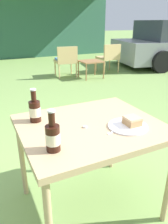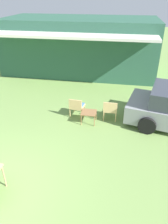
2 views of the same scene
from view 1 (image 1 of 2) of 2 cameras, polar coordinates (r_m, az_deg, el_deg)
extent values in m
plane|color=#7A9E51|center=(1.88, 1.44, -23.12)|extent=(60.00, 60.00, 0.00)
cylinder|color=black|center=(8.28, 12.32, 14.86)|extent=(0.64, 0.32, 0.61)
cylinder|color=black|center=(6.61, 19.72, 12.23)|extent=(0.64, 0.32, 0.61)
cylinder|color=tan|center=(6.14, -3.36, 11.62)|extent=(0.04, 0.04, 0.36)
cylinder|color=tan|center=(6.04, -7.55, 11.27)|extent=(0.04, 0.04, 0.36)
cylinder|color=tan|center=(5.70, -2.00, 10.78)|extent=(0.04, 0.04, 0.36)
cylinder|color=tan|center=(5.58, -6.48, 10.40)|extent=(0.04, 0.04, 0.36)
cube|color=tan|center=(5.82, -4.92, 13.09)|extent=(0.56, 0.58, 0.06)
cube|color=tan|center=(5.56, -4.34, 14.83)|extent=(0.51, 0.11, 0.36)
cube|color=#4C7FB7|center=(5.81, -4.94, 13.62)|extent=(0.50, 0.50, 0.05)
cylinder|color=tan|center=(6.74, 6.70, 12.48)|extent=(0.04, 0.04, 0.36)
cylinder|color=tan|center=(6.52, 3.24, 12.25)|extent=(0.04, 0.04, 0.36)
cylinder|color=tan|center=(6.35, 8.98, 11.75)|extent=(0.04, 0.04, 0.36)
cylinder|color=tan|center=(6.11, 5.39, 11.50)|extent=(0.04, 0.04, 0.36)
cube|color=tan|center=(6.39, 6.16, 13.88)|extent=(0.51, 0.53, 0.06)
cube|color=tan|center=(6.16, 7.43, 15.46)|extent=(0.51, 0.06, 0.36)
cube|color=#996B42|center=(5.63, 1.82, 13.09)|extent=(0.54, 0.51, 0.03)
cylinder|color=#996B42|center=(5.37, 0.58, 10.26)|extent=(0.03, 0.03, 0.40)
cylinder|color=#996B42|center=(5.60, 5.15, 10.69)|extent=(0.03, 0.03, 0.40)
cylinder|color=#996B42|center=(5.77, -1.47, 11.13)|extent=(0.03, 0.03, 0.40)
cylinder|color=#996B42|center=(5.98, 2.88, 11.53)|extent=(0.03, 0.03, 0.40)
cube|color=tan|center=(1.47, 1.71, -3.87)|extent=(0.92, 0.79, 0.04)
cylinder|color=tan|center=(1.83, -15.86, -11.86)|extent=(0.04, 0.04, 0.67)
cylinder|color=tan|center=(2.10, 7.39, -6.44)|extent=(0.04, 0.04, 0.67)
cylinder|color=white|center=(1.45, 11.37, -3.65)|extent=(0.26, 0.26, 0.01)
cube|color=tan|center=(1.46, 12.46, -2.48)|extent=(0.09, 0.10, 0.04)
cube|color=tan|center=(1.44, 12.55, -1.51)|extent=(0.09, 0.10, 0.01)
cylinder|color=black|center=(1.51, -12.69, 0.12)|extent=(0.08, 0.08, 0.14)
cylinder|color=black|center=(1.47, -13.05, 4.09)|extent=(0.03, 0.03, 0.08)
cylinder|color=silver|center=(1.46, -13.20, 5.73)|extent=(0.04, 0.04, 0.01)
cylinder|color=beige|center=(1.51, -12.69, 0.12)|extent=(0.08, 0.08, 0.06)
cylinder|color=black|center=(1.16, -8.13, -6.82)|extent=(0.08, 0.08, 0.14)
cylinder|color=black|center=(1.11, -8.44, -1.83)|extent=(0.03, 0.03, 0.08)
cylinder|color=silver|center=(1.09, -8.57, 0.28)|extent=(0.04, 0.04, 0.01)
cylinder|color=beige|center=(1.16, -8.13, -6.82)|extent=(0.08, 0.08, 0.06)
cube|color=silver|center=(1.39, 8.89, -4.66)|extent=(0.18, 0.04, 0.01)
cylinder|color=silver|center=(1.41, 0.28, -3.87)|extent=(0.03, 0.03, 0.01)
camera|label=2|loc=(5.10, 107.28, 31.52)|focal=35.00mm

